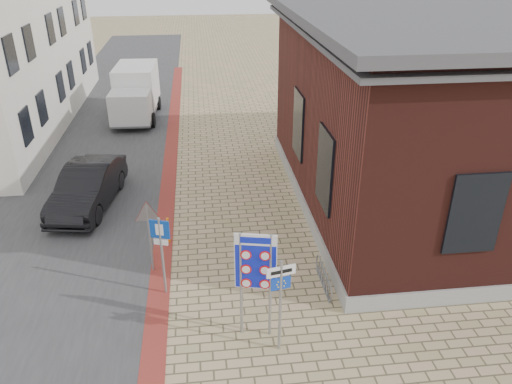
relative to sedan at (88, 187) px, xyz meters
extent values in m
plane|color=tan|center=(4.79, -7.90, -0.77)|extent=(120.00, 120.00, 0.00)
cube|color=#38383A|center=(-0.71, 7.10, -0.76)|extent=(7.00, 60.00, 0.02)
cube|color=maroon|center=(2.79, 2.10, -0.76)|extent=(0.60, 40.00, 0.02)
cube|color=gray|center=(13.79, -0.90, -0.52)|extent=(12.15, 12.15, 0.50)
cube|color=#451A16|center=(13.79, -0.90, 2.73)|extent=(12.00, 12.00, 6.00)
cube|color=#46464A|center=(13.79, -0.90, 5.88)|extent=(13.00, 13.00, 0.30)
cube|color=#46464A|center=(13.79, -0.90, 5.48)|extent=(12.70, 12.70, 0.15)
cube|color=black|center=(7.77, -3.90, 2.03)|extent=(0.12, 1.60, 2.40)
cube|color=black|center=(7.77, 0.10, 2.03)|extent=(0.12, 1.60, 2.40)
cube|color=black|center=(10.79, -6.92, 2.03)|extent=(1.40, 0.12, 2.20)
cube|color=black|center=(-2.69, 2.90, 1.43)|extent=(0.10, 1.10, 1.40)
cube|color=black|center=(-2.69, 5.30, 1.43)|extent=(0.10, 1.10, 1.40)
cube|color=black|center=(-2.69, 2.90, 4.23)|extent=(0.10, 1.10, 1.40)
cube|color=black|center=(-2.69, 5.30, 4.23)|extent=(0.10, 1.10, 1.40)
cube|color=black|center=(-2.69, 8.90, 1.43)|extent=(0.10, 1.10, 1.40)
cube|color=black|center=(-2.69, 11.30, 1.43)|extent=(0.10, 1.10, 1.40)
cube|color=black|center=(-2.69, 8.90, 4.23)|extent=(0.10, 1.10, 1.40)
cube|color=black|center=(-2.69, 11.30, 4.23)|extent=(0.10, 1.10, 1.40)
cube|color=silver|center=(-6.21, 16.10, 3.23)|extent=(7.00, 6.00, 8.00)
cube|color=black|center=(-2.69, 14.90, 1.43)|extent=(0.10, 1.10, 1.40)
cube|color=black|center=(-2.69, 17.30, 1.43)|extent=(0.10, 1.10, 1.40)
cube|color=black|center=(-2.69, 14.90, 4.23)|extent=(0.10, 1.10, 1.40)
cube|color=black|center=(-2.69, 17.30, 4.23)|extent=(0.10, 1.10, 1.40)
torus|color=slate|center=(7.44, -6.30, -0.49)|extent=(0.04, 0.60, 0.60)
torus|color=slate|center=(7.44, -6.00, -0.49)|extent=(0.04, 0.60, 0.60)
torus|color=slate|center=(7.44, -5.70, -0.49)|extent=(0.04, 0.60, 0.60)
torus|color=slate|center=(7.44, -5.40, -0.49)|extent=(0.04, 0.60, 0.60)
torus|color=slate|center=(7.44, -5.10, -0.49)|extent=(0.04, 0.60, 0.60)
cube|color=slate|center=(7.44, -5.70, -0.75)|extent=(0.08, 1.60, 0.04)
imported|color=black|center=(0.00, 0.00, 0.00)|extent=(2.34, 4.87, 1.54)
cube|color=slate|center=(0.81, 10.08, -0.34)|extent=(2.22, 5.22, 0.24)
cube|color=silver|center=(0.73, 8.28, 0.42)|extent=(2.07, 1.70, 1.52)
cube|color=black|center=(0.70, 7.56, 0.70)|extent=(1.81, 0.16, 0.76)
cube|color=silver|center=(0.84, 10.94, 0.90)|extent=(2.24, 3.51, 2.09)
cylinder|color=black|center=(-0.25, 8.60, -0.39)|extent=(0.27, 0.77, 0.76)
cylinder|color=black|center=(1.74, 8.52, -0.39)|extent=(0.27, 0.77, 0.76)
cylinder|color=black|center=(-0.13, 11.65, -0.39)|extent=(0.27, 0.77, 0.76)
cylinder|color=black|center=(1.87, 11.56, -0.39)|extent=(0.27, 0.77, 0.76)
cylinder|color=gray|center=(4.95, -7.33, 0.68)|extent=(0.07, 0.07, 2.91)
cylinder|color=gray|center=(5.64, -7.48, 0.68)|extent=(0.07, 0.07, 2.91)
cube|color=white|center=(5.29, -7.40, 1.39)|extent=(0.98, 0.26, 1.49)
cube|color=#0F1DBE|center=(5.29, -7.40, 1.39)|extent=(0.94, 0.25, 1.45)
cube|color=white|center=(5.29, -7.40, 1.99)|extent=(0.94, 0.26, 0.28)
cylinder|color=gray|center=(5.79, -7.99, 0.50)|extent=(0.07, 0.07, 2.55)
cube|color=white|center=(5.79, -7.99, 1.50)|extent=(0.68, 0.18, 0.24)
cube|color=#0F38B7|center=(5.79, -7.99, 1.17)|extent=(0.46, 0.13, 0.31)
cylinder|color=gray|center=(2.99, -5.53, 0.44)|extent=(0.07, 0.07, 2.41)
cube|color=#0E3FA8|center=(2.99, -5.53, 1.30)|extent=(0.52, 0.20, 0.53)
cube|color=white|center=(2.99, -5.53, 0.92)|extent=(0.38, 0.15, 0.17)
cylinder|color=gray|center=(2.58, -4.40, 0.34)|extent=(0.07, 0.07, 2.21)
cylinder|color=orange|center=(2.99, -2.90, -0.32)|extent=(0.09, 0.09, 0.91)
camera|label=1|loc=(4.17, -16.89, 8.05)|focal=35.00mm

